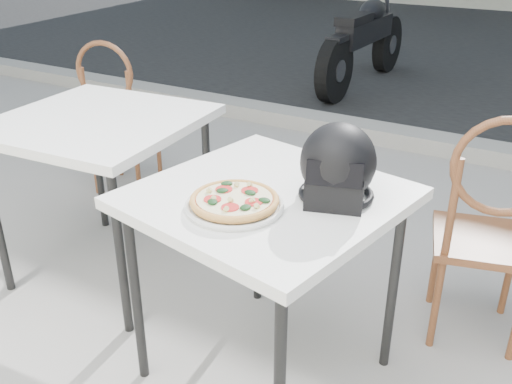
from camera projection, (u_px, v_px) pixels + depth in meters
The scene contains 9 objects.
curb at pixel (439, 144), 4.33m from camera, with size 30.00×0.25×0.12m, color gray.
cafe_table_main at pixel (267, 211), 1.95m from camera, with size 0.96×0.96×0.77m.
plate at pixel (235, 206), 1.81m from camera, with size 0.35×0.35×0.02m.
pizza at pixel (234, 200), 1.80m from camera, with size 0.33×0.33×0.04m.
helmet at pixel (338, 167), 1.83m from camera, with size 0.31×0.32×0.26m.
cafe_chair_main at pixel (491, 221), 2.17m from camera, with size 0.47×0.47×1.01m.
cafe_table_side at pixel (99, 133), 2.57m from camera, with size 0.91×0.91×0.81m.
cafe_chair_side at pixel (117, 110), 3.49m from camera, with size 0.45×0.45×0.98m.
motorcycle at pixel (365, 42), 5.89m from camera, with size 0.54×2.07×1.03m.
Camera 1 is at (0.83, -1.21, 1.61)m, focal length 40.00 mm.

